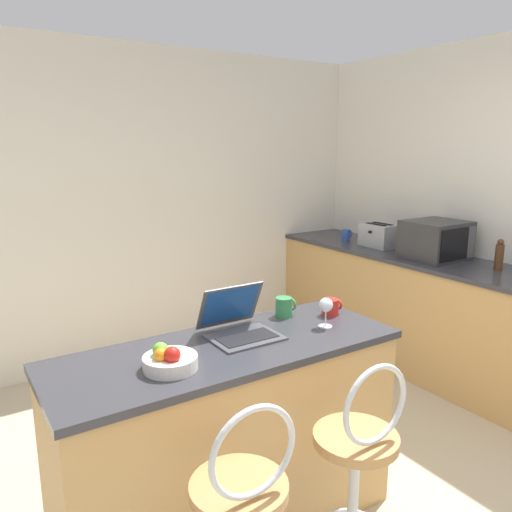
{
  "coord_description": "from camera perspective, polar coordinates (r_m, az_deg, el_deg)",
  "views": [
    {
      "loc": [
        -1.51,
        -1.21,
        1.8
      ],
      "look_at": [
        0.38,
        1.7,
        1.03
      ],
      "focal_mm": 35.0,
      "sensor_mm": 36.0,
      "label": 1
    }
  ],
  "objects": [
    {
      "name": "laptop",
      "position": [
        2.35,
        -2.02,
        -7.65
      ],
      "size": [
        0.32,
        0.31,
        0.23
      ],
      "color": "#47474C",
      "rests_on": "breakfast_bar"
    },
    {
      "name": "fruit_bowl",
      "position": [
        2.04,
        -9.9,
        -11.68
      ],
      "size": [
        0.22,
        0.22,
        0.11
      ],
      "color": "silver",
      "rests_on": "breakfast_bar"
    },
    {
      "name": "bar_stool_far",
      "position": [
        2.23,
        11.46,
        -24.05
      ],
      "size": [
        0.4,
        0.4,
        1.02
      ],
      "color": "silver",
      "rests_on": "ground_plane"
    },
    {
      "name": "microwave",
      "position": [
        4.13,
        19.85,
        1.72
      ],
      "size": [
        0.45,
        0.4,
        0.3
      ],
      "color": "#2D2D30",
      "rests_on": "counter_right"
    },
    {
      "name": "mug_red",
      "position": [
        2.65,
        8.53,
        -5.77
      ],
      "size": [
        0.11,
        0.09,
        0.09
      ],
      "color": "red",
      "rests_on": "breakfast_bar"
    },
    {
      "name": "mug_green",
      "position": [
        2.6,
        3.24,
        -5.82
      ],
      "size": [
        0.1,
        0.09,
        0.1
      ],
      "color": "#338447",
      "rests_on": "breakfast_bar"
    },
    {
      "name": "mug_blue",
      "position": [
        4.77,
        10.28,
        2.41
      ],
      "size": [
        0.09,
        0.08,
        0.1
      ],
      "color": "#2D51AD",
      "rests_on": "counter_right"
    },
    {
      "name": "counter_right",
      "position": [
        4.24,
        20.36,
        -6.67
      ],
      "size": [
        0.66,
        3.3,
        0.93
      ],
      "color": "tan",
      "rests_on": "ground_plane"
    },
    {
      "name": "breakfast_bar",
      "position": [
        2.47,
        -3.06,
        -20.23
      ],
      "size": [
        1.59,
        0.58,
        0.93
      ],
      "color": "tan",
      "rests_on": "ground_plane"
    },
    {
      "name": "mug_white",
      "position": [
        4.87,
        12.81,
        2.47
      ],
      "size": [
        0.1,
        0.08,
        0.1
      ],
      "color": "white",
      "rests_on": "counter_right"
    },
    {
      "name": "toaster",
      "position": [
        4.52,
        13.86,
        2.32
      ],
      "size": [
        0.22,
        0.31,
        0.2
      ],
      "color": "#9EA3A8",
      "rests_on": "counter_right"
    },
    {
      "name": "pepper_mill",
      "position": [
        3.95,
        26.05,
        0.05
      ],
      "size": [
        0.06,
        0.06,
        0.23
      ],
      "color": "#4C2D19",
      "rests_on": "counter_right"
    },
    {
      "name": "wall_back",
      "position": [
        4.32,
        -12.36,
        5.52
      ],
      "size": [
        12.0,
        0.06,
        2.6
      ],
      "color": "silver",
      "rests_on": "ground_plane"
    },
    {
      "name": "wine_glass_tall",
      "position": [
        2.46,
        7.99,
        -5.73
      ],
      "size": [
        0.07,
        0.07,
        0.15
      ],
      "color": "silver",
      "rests_on": "breakfast_bar"
    }
  ]
}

